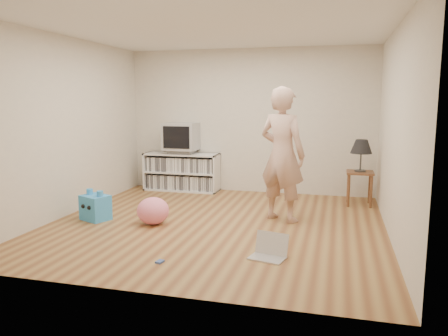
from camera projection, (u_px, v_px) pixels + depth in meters
name	position (u px, v px, depth m)	size (l,w,h in m)	color
ground	(216.00, 224.00, 6.01)	(4.50, 4.50, 0.00)	brown
walls	(215.00, 129.00, 5.81)	(4.52, 4.52, 2.60)	silver
ceiling	(215.00, 28.00, 5.60)	(4.50, 4.50, 0.01)	white
media_unit	(182.00, 172.00, 8.21)	(1.40, 0.45, 0.70)	white
dvd_deck	(182.00, 152.00, 8.13)	(0.45, 0.35, 0.07)	gray
crt_tv	(181.00, 136.00, 8.09)	(0.60, 0.53, 0.50)	#A5A5AA
side_table	(360.00, 180.00, 7.03)	(0.42, 0.42, 0.55)	brown
table_lamp	(361.00, 147.00, 6.95)	(0.34, 0.34, 0.52)	#333333
person	(282.00, 155.00, 6.06)	(0.68, 0.45, 1.87)	#D3A590
laptop	(270.00, 251.00, 4.74)	(0.43, 0.38, 0.26)	silver
playing_cards	(160.00, 262.00, 4.58)	(0.07, 0.09, 0.02)	#3E5BA7
plush_blue	(95.00, 207.00, 6.19)	(0.46, 0.42, 0.43)	#3096E6
plush_pink	(153.00, 211.00, 5.97)	(0.44, 0.44, 0.37)	pink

